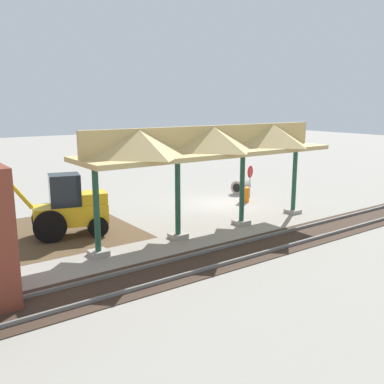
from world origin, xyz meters
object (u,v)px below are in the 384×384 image
at_px(stop_sign, 250,175).
at_px(concrete_pipe, 241,186).
at_px(traffic_barrel, 245,195).
at_px(backhoe, 67,208).

relative_size(stop_sign, concrete_pipe, 1.38).
relative_size(stop_sign, traffic_barrel, 2.29).
distance_m(backhoe, traffic_barrel, 11.09).
height_order(stop_sign, backhoe, backhoe).
bearing_deg(traffic_barrel, stop_sign, -148.51).
relative_size(backhoe, concrete_pipe, 3.44).
distance_m(stop_sign, concrete_pipe, 1.97).
bearing_deg(backhoe, traffic_barrel, -178.33).
distance_m(stop_sign, backhoe, 12.08).
height_order(concrete_pipe, traffic_barrel, traffic_barrel).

